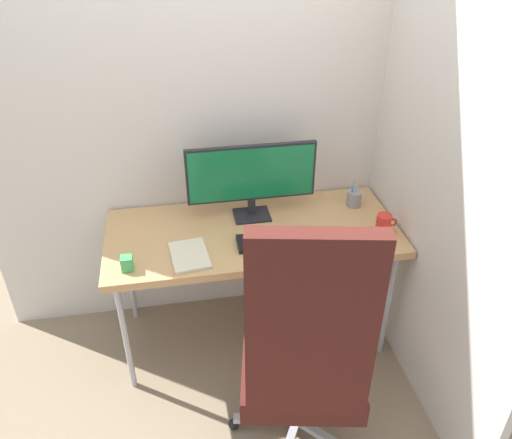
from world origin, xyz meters
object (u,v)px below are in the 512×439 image
at_px(keyboard, 277,240).
at_px(desk_clamp_accessory, 127,263).
at_px(mouse, 348,235).
at_px(coffee_mug, 384,224).
at_px(office_chair, 304,355).
at_px(notebook, 189,255).
at_px(monitor, 251,176).
at_px(pen_holder, 354,198).

bearing_deg(keyboard, desk_clamp_accessory, -173.10).
height_order(mouse, coffee_mug, coffee_mug).
relative_size(office_chair, mouse, 12.25).
distance_m(notebook, coffee_mug, 0.94).
height_order(office_chair, monitor, office_chair).
distance_m(keyboard, notebook, 0.42).
distance_m(keyboard, pen_holder, 0.54).
relative_size(monitor, mouse, 6.14).
bearing_deg(coffee_mug, notebook, -178.26).
height_order(pen_holder, notebook, pen_holder).
relative_size(keyboard, coffee_mug, 3.58).
height_order(keyboard, desk_clamp_accessory, desk_clamp_accessory).
relative_size(keyboard, mouse, 3.65).
bearing_deg(desk_clamp_accessory, notebook, 9.30).
xyz_separation_m(mouse, coffee_mug, (0.18, 0.01, 0.04)).
bearing_deg(notebook, desk_clamp_accessory, -176.72).
xyz_separation_m(office_chair, mouse, (0.37, 0.61, 0.10)).
height_order(monitor, notebook, monitor).
height_order(monitor, desk_clamp_accessory, monitor).
bearing_deg(keyboard, coffee_mug, -1.12).
relative_size(mouse, coffee_mug, 0.98).
bearing_deg(monitor, desk_clamp_accessory, -150.52).
height_order(office_chair, desk_clamp_accessory, office_chair).
bearing_deg(office_chair, keyboard, 87.73).
bearing_deg(pen_holder, notebook, -161.11).
bearing_deg(mouse, keyboard, 163.47).
relative_size(notebook, desk_clamp_accessory, 3.47).
bearing_deg(notebook, office_chair, -62.07).
height_order(monitor, keyboard, monitor).
relative_size(keyboard, pen_holder, 2.39).
relative_size(notebook, coffee_mug, 2.21).
relative_size(keyboard, desk_clamp_accessory, 5.64).
distance_m(pen_holder, notebook, 0.94).
bearing_deg(pen_holder, desk_clamp_accessory, -163.29).
height_order(office_chair, keyboard, office_chair).
distance_m(office_chair, mouse, 0.72).
distance_m(monitor, desk_clamp_accessory, 0.73).
distance_m(monitor, notebook, 0.51).
xyz_separation_m(coffee_mug, desk_clamp_accessory, (-1.22, -0.07, -0.02)).
distance_m(monitor, pen_holder, 0.58).
xyz_separation_m(keyboard, desk_clamp_accessory, (-0.69, -0.08, 0.02)).
distance_m(office_chair, monitor, 0.94).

